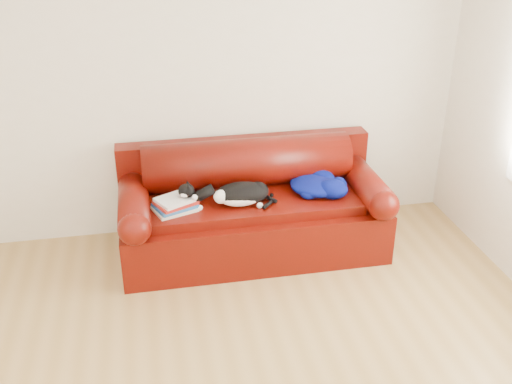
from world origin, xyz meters
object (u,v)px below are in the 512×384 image
cat (241,194)px  book_stack (175,204)px  sofa_base (253,224)px  blanket (318,185)px

cat → book_stack: bearing=177.9°
book_stack → cat: bearing=-0.2°
sofa_base → cat: size_ratio=3.46×
book_stack → sofa_base: bearing=11.5°
sofa_base → cat: (-0.11, -0.13, 0.35)m
book_stack → blanket: size_ratio=0.70×
cat → blanket: (0.64, 0.09, -0.02)m
sofa_base → blanket: blanket is taller
book_stack → blanket: blanket is taller
sofa_base → cat: bearing=-131.6°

